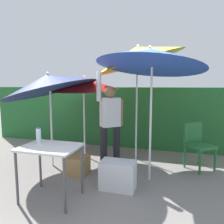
{
  "coord_description": "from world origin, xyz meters",
  "views": [
    {
      "loc": [
        1.13,
        -3.57,
        1.61
      ],
      "look_at": [
        0.0,
        0.3,
        1.1
      ],
      "focal_mm": 33.54,
      "sensor_mm": 36.0,
      "label": 1
    }
  ],
  "objects_px": {
    "umbrella_yellow": "(84,84)",
    "umbrella_orange": "(49,83)",
    "person_vendor": "(110,120)",
    "bottle_water": "(39,136)",
    "umbrella_navy": "(151,58)",
    "umbrella_rainbow": "(138,55)",
    "folding_table": "(50,153)",
    "cooler_box": "(118,175)",
    "chair_plastic": "(197,143)",
    "crate_cardboard": "(77,165)"
  },
  "relations": [
    {
      "from": "person_vendor",
      "to": "chair_plastic",
      "type": "distance_m",
      "value": 1.75
    },
    {
      "from": "chair_plastic",
      "to": "cooler_box",
      "type": "relative_size",
      "value": 1.64
    },
    {
      "from": "cooler_box",
      "to": "folding_table",
      "type": "bearing_deg",
      "value": -146.69
    },
    {
      "from": "chair_plastic",
      "to": "umbrella_yellow",
      "type": "bearing_deg",
      "value": 179.54
    },
    {
      "from": "umbrella_rainbow",
      "to": "chair_plastic",
      "type": "relative_size",
      "value": 3.05
    },
    {
      "from": "umbrella_rainbow",
      "to": "umbrella_orange",
      "type": "distance_m",
      "value": 1.86
    },
    {
      "from": "umbrella_rainbow",
      "to": "bottle_water",
      "type": "relative_size",
      "value": 11.33
    },
    {
      "from": "umbrella_rainbow",
      "to": "folding_table",
      "type": "height_order",
      "value": "umbrella_rainbow"
    },
    {
      "from": "umbrella_rainbow",
      "to": "crate_cardboard",
      "type": "bearing_deg",
      "value": -130.85
    },
    {
      "from": "person_vendor",
      "to": "umbrella_yellow",
      "type": "bearing_deg",
      "value": 149.41
    },
    {
      "from": "chair_plastic",
      "to": "cooler_box",
      "type": "height_order",
      "value": "chair_plastic"
    },
    {
      "from": "umbrella_rainbow",
      "to": "chair_plastic",
      "type": "xyz_separation_m",
      "value": [
        1.22,
        -0.12,
        -1.73
      ]
    },
    {
      "from": "umbrella_navy",
      "to": "bottle_water",
      "type": "distance_m",
      "value": 2.12
    },
    {
      "from": "umbrella_orange",
      "to": "chair_plastic",
      "type": "height_order",
      "value": "umbrella_orange"
    },
    {
      "from": "umbrella_rainbow",
      "to": "umbrella_yellow",
      "type": "height_order",
      "value": "umbrella_rainbow"
    },
    {
      "from": "umbrella_navy",
      "to": "cooler_box",
      "type": "distance_m",
      "value": 1.94
    },
    {
      "from": "person_vendor",
      "to": "chair_plastic",
      "type": "xyz_separation_m",
      "value": [
        1.65,
        0.41,
        -0.42
      ]
    },
    {
      "from": "umbrella_navy",
      "to": "cooler_box",
      "type": "bearing_deg",
      "value": -130.88
    },
    {
      "from": "umbrella_yellow",
      "to": "bottle_water",
      "type": "relative_size",
      "value": 7.67
    },
    {
      "from": "folding_table",
      "to": "umbrella_orange",
      "type": "bearing_deg",
      "value": 122.12
    },
    {
      "from": "umbrella_rainbow",
      "to": "bottle_water",
      "type": "height_order",
      "value": "umbrella_rainbow"
    },
    {
      "from": "umbrella_orange",
      "to": "umbrella_navy",
      "type": "bearing_deg",
      "value": -0.85
    },
    {
      "from": "umbrella_yellow",
      "to": "person_vendor",
      "type": "distance_m",
      "value": 1.11
    },
    {
      "from": "chair_plastic",
      "to": "bottle_water",
      "type": "bearing_deg",
      "value": -144.09
    },
    {
      "from": "umbrella_orange",
      "to": "umbrella_yellow",
      "type": "height_order",
      "value": "umbrella_orange"
    },
    {
      "from": "folding_table",
      "to": "chair_plastic",
      "type": "bearing_deg",
      "value": 40.31
    },
    {
      "from": "cooler_box",
      "to": "umbrella_navy",
      "type": "bearing_deg",
      "value": 49.12
    },
    {
      "from": "person_vendor",
      "to": "bottle_water",
      "type": "bearing_deg",
      "value": -118.53
    },
    {
      "from": "person_vendor",
      "to": "folding_table",
      "type": "bearing_deg",
      "value": -108.48
    },
    {
      "from": "umbrella_orange",
      "to": "bottle_water",
      "type": "height_order",
      "value": "umbrella_orange"
    },
    {
      "from": "umbrella_navy",
      "to": "folding_table",
      "type": "distance_m",
      "value": 2.13
    },
    {
      "from": "cooler_box",
      "to": "folding_table",
      "type": "relative_size",
      "value": 0.68
    },
    {
      "from": "umbrella_yellow",
      "to": "cooler_box",
      "type": "distance_m",
      "value": 2.2
    },
    {
      "from": "umbrella_yellow",
      "to": "folding_table",
      "type": "bearing_deg",
      "value": -81.54
    },
    {
      "from": "person_vendor",
      "to": "cooler_box",
      "type": "bearing_deg",
      "value": -65.45
    },
    {
      "from": "umbrella_rainbow",
      "to": "umbrella_yellow",
      "type": "relative_size",
      "value": 1.48
    },
    {
      "from": "umbrella_yellow",
      "to": "person_vendor",
      "type": "xyz_separation_m",
      "value": [
        0.73,
        -0.43,
        -0.71
      ]
    },
    {
      "from": "umbrella_orange",
      "to": "umbrella_rainbow",
      "type": "bearing_deg",
      "value": 28.65
    },
    {
      "from": "person_vendor",
      "to": "cooler_box",
      "type": "xyz_separation_m",
      "value": [
        0.38,
        -0.83,
        -0.71
      ]
    },
    {
      "from": "person_vendor",
      "to": "bottle_water",
      "type": "relative_size",
      "value": 7.83
    },
    {
      "from": "bottle_water",
      "to": "cooler_box",
      "type": "bearing_deg",
      "value": 23.21
    },
    {
      "from": "umbrella_orange",
      "to": "umbrella_navy",
      "type": "height_order",
      "value": "umbrella_navy"
    },
    {
      "from": "umbrella_yellow",
      "to": "umbrella_orange",
      "type": "bearing_deg",
      "value": -118.12
    },
    {
      "from": "umbrella_navy",
      "to": "chair_plastic",
      "type": "relative_size",
      "value": 2.68
    },
    {
      "from": "crate_cardboard",
      "to": "folding_table",
      "type": "xyz_separation_m",
      "value": [
        0.02,
        -0.86,
        0.51
      ]
    },
    {
      "from": "cooler_box",
      "to": "crate_cardboard",
      "type": "bearing_deg",
      "value": 159.92
    },
    {
      "from": "umbrella_rainbow",
      "to": "umbrella_navy",
      "type": "xyz_separation_m",
      "value": [
        0.37,
        -0.88,
        -0.18
      ]
    },
    {
      "from": "person_vendor",
      "to": "chair_plastic",
      "type": "relative_size",
      "value": 2.11
    },
    {
      "from": "crate_cardboard",
      "to": "bottle_water",
      "type": "xyz_separation_m",
      "value": [
        -0.22,
        -0.77,
        0.72
      ]
    },
    {
      "from": "umbrella_navy",
      "to": "crate_cardboard",
      "type": "xyz_separation_m",
      "value": [
        -1.27,
        -0.17,
        -1.89
      ]
    }
  ]
}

